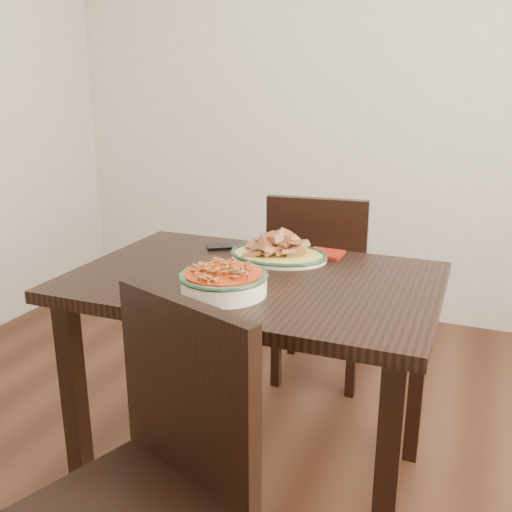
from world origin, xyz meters
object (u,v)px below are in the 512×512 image
at_px(noodle_bowl, 224,279).
at_px(smartphone, 225,246).
at_px(fish_plate, 278,246).
at_px(chair_near, 153,477).
at_px(dining_table, 254,306).
at_px(chair_far, 319,280).

distance_m(noodle_bowl, smartphone, 0.48).
bearing_deg(fish_plate, chair_near, -88.25).
relative_size(noodle_bowl, smartphone, 1.95).
height_order(dining_table, fish_plate, fish_plate).
height_order(chair_near, smartphone, chair_near).
height_order(dining_table, chair_far, chair_far).
bearing_deg(fish_plate, chair_far, 89.15).
xyz_separation_m(chair_far, chair_near, (0.02, -1.41, 0.00)).
relative_size(dining_table, chair_near, 1.30).
bearing_deg(chair_near, smartphone, 125.62).
bearing_deg(noodle_bowl, fish_plate, 85.49).
height_order(chair_far, fish_plate, chair_far).
relative_size(fish_plate, smartphone, 2.55).
distance_m(dining_table, chair_far, 0.74).
bearing_deg(noodle_bowl, dining_table, 83.42).
bearing_deg(fish_plate, dining_table, -92.69).
xyz_separation_m(fish_plate, smartphone, (-0.23, 0.05, -0.04)).
height_order(chair_near, noodle_bowl, chair_near).
distance_m(chair_near, fish_plate, 0.94).
distance_m(chair_near, noodle_bowl, 0.59).
bearing_deg(chair_far, noodle_bowl, 81.65).
distance_m(dining_table, smartphone, 0.36).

